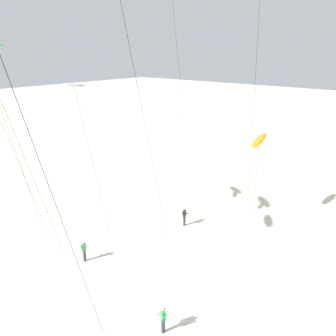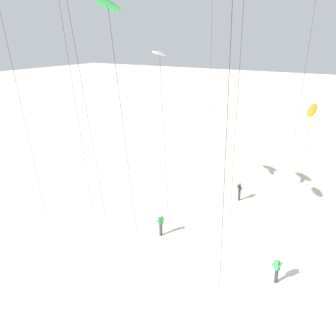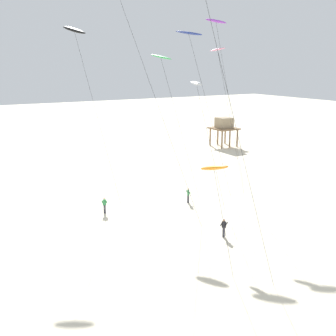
% 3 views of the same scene
% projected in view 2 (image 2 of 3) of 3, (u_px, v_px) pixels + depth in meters
% --- Properties ---
extents(ground_plane, '(260.00, 260.00, 0.00)m').
position_uv_depth(ground_plane, '(270.00, 248.00, 29.20)').
color(ground_plane, beige).
extents(kite_pink, '(4.65, 2.44, 16.67)m').
position_uv_depth(kite_pink, '(59.00, 3.00, 26.57)').
color(kite_pink, pink).
rests_on(kite_pink, ground).
extents(kite_green, '(6.59, 3.05, 16.02)m').
position_uv_depth(kite_green, '(108.00, 7.00, 21.69)').
color(kite_green, green).
rests_on(kite_green, ground).
extents(kite_white, '(4.45, 1.90, 13.21)m').
position_uv_depth(kite_white, '(160.00, 57.00, 27.87)').
color(kite_white, white).
rests_on(kite_white, ground).
extents(kite_orange, '(3.11, 1.25, 8.38)m').
position_uv_depth(kite_orange, '(312.00, 110.00, 36.28)').
color(kite_orange, orange).
rests_on(kite_orange, ground).
extents(kite_flyer_nearest, '(0.69, 0.70, 1.67)m').
position_uv_depth(kite_flyer_nearest, '(277.00, 269.00, 24.93)').
color(kite_flyer_nearest, '#33333D').
rests_on(kite_flyer_nearest, ground).
extents(kite_flyer_middle, '(0.66, 0.64, 1.67)m').
position_uv_depth(kite_flyer_middle, '(239.00, 191.00, 37.13)').
color(kite_flyer_middle, '#33333D').
rests_on(kite_flyer_middle, ground).
extents(kite_flyer_furthest, '(0.72, 0.71, 1.67)m').
position_uv_depth(kite_flyer_furthest, '(161.00, 224.00, 30.74)').
color(kite_flyer_furthest, '#33333D').
rests_on(kite_flyer_furthest, ground).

